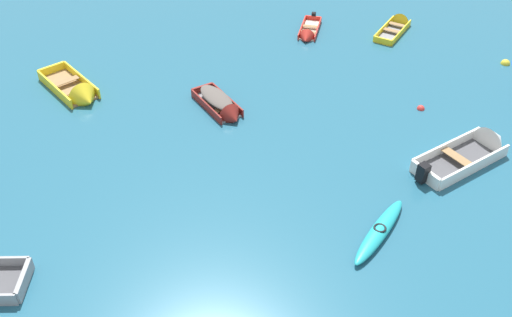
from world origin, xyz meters
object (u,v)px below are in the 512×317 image
rowboat_white_back_row_center (477,149)px  kayak_turquoise_midfield_left (379,231)px  rowboat_yellow_cluster_outer (398,25)px  mooring_buoy_outer_edge (505,64)px  rowboat_red_distant_center (308,34)px  rowboat_maroon_far_back (222,107)px  mooring_buoy_midfield (421,109)px  rowboat_yellow_midfield_right (78,93)px

rowboat_white_back_row_center → kayak_turquoise_midfield_left: (-3.39, -5.58, -0.08)m
rowboat_yellow_cluster_outer → mooring_buoy_outer_edge: (5.57, -2.89, -0.15)m
rowboat_red_distant_center → kayak_turquoise_midfield_left: 15.10m
rowboat_maroon_far_back → mooring_buoy_midfield: size_ratio=8.69×
rowboat_maroon_far_back → rowboat_white_back_row_center: 10.90m
rowboat_red_distant_center → kayak_turquoise_midfield_left: (5.19, -14.18, 0.03)m
kayak_turquoise_midfield_left → rowboat_maroon_far_back: bearing=141.8°
rowboat_yellow_cluster_outer → kayak_turquoise_midfield_left: bearing=-88.3°
rowboat_yellow_midfield_right → kayak_turquoise_midfield_left: 15.28m
mooring_buoy_midfield → mooring_buoy_outer_edge: bearing=53.1°
rowboat_yellow_cluster_outer → mooring_buoy_outer_edge: size_ratio=7.59×
rowboat_white_back_row_center → kayak_turquoise_midfield_left: bearing=-121.3°
rowboat_red_distant_center → rowboat_white_back_row_center: bearing=-45.0°
rowboat_maroon_far_back → mooring_buoy_midfield: 8.96m
mooring_buoy_midfield → rowboat_maroon_far_back: bearing=-163.8°
rowboat_red_distant_center → mooring_buoy_outer_edge: size_ratio=6.73×
rowboat_red_distant_center → kayak_turquoise_midfield_left: rowboat_red_distant_center is taller
rowboat_maroon_far_back → rowboat_red_distant_center: 8.59m
rowboat_yellow_midfield_right → mooring_buoy_midfield: (15.40, 3.05, -0.22)m
rowboat_yellow_midfield_right → mooring_buoy_outer_edge: 21.12m
rowboat_white_back_row_center → mooring_buoy_outer_edge: bearing=78.3°
rowboat_white_back_row_center → mooring_buoy_midfield: (-2.30, 2.82, -0.25)m
rowboat_white_back_row_center → rowboat_maroon_far_back: bearing=178.3°
mooring_buoy_midfield → rowboat_yellow_cluster_outer: bearing=101.0°
kayak_turquoise_midfield_left → mooring_buoy_outer_edge: kayak_turquoise_midfield_left is taller
rowboat_yellow_midfield_right → rowboat_red_distant_center: 12.69m
rowboat_maroon_far_back → mooring_buoy_midfield: bearing=16.2°
rowboat_white_back_row_center → kayak_turquoise_midfield_left: size_ratio=1.17×
kayak_turquoise_midfield_left → rowboat_yellow_midfield_right: bearing=159.5°
rowboat_yellow_midfield_right → rowboat_red_distant_center: rowboat_yellow_midfield_right is taller
kayak_turquoise_midfield_left → mooring_buoy_outer_edge: size_ratio=7.87×
rowboat_white_back_row_center → mooring_buoy_midfield: bearing=129.2°
rowboat_white_back_row_center → mooring_buoy_outer_edge: 8.31m
kayak_turquoise_midfield_left → mooring_buoy_midfield: 8.48m
rowboat_white_back_row_center → mooring_buoy_outer_edge: rowboat_white_back_row_center is taller
rowboat_red_distant_center → mooring_buoy_outer_edge: bearing=-2.6°
rowboat_yellow_midfield_right → rowboat_white_back_row_center: (17.70, 0.23, 0.03)m
rowboat_yellow_midfield_right → rowboat_red_distant_center: bearing=44.1°
mooring_buoy_midfield → rowboat_yellow_midfield_right: bearing=-168.8°
mooring_buoy_midfield → kayak_turquoise_midfield_left: bearing=-97.4°
rowboat_maroon_far_back → rowboat_red_distant_center: size_ratio=0.98×
rowboat_red_distant_center → rowboat_white_back_row_center: 12.15m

